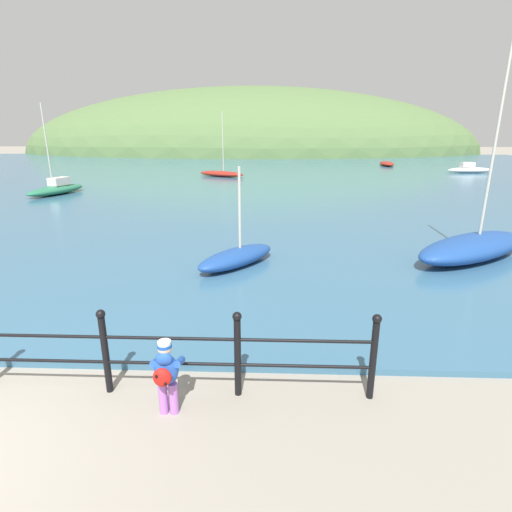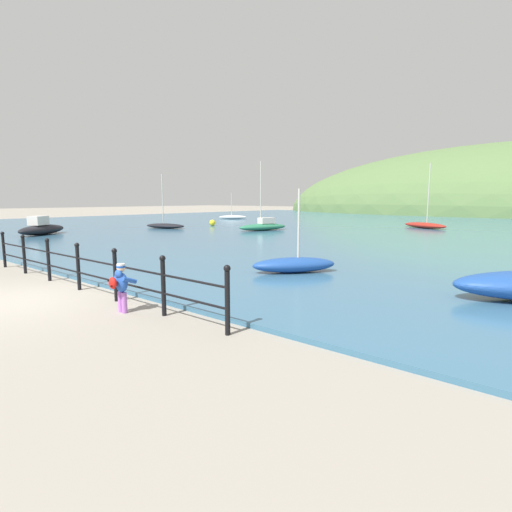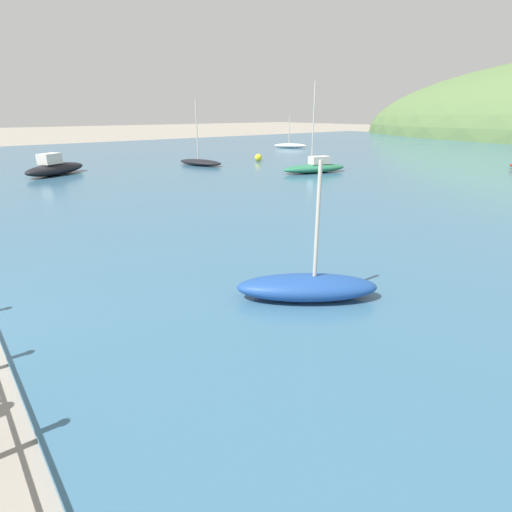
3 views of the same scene
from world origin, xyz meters
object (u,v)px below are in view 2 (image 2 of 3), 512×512
object	(u,v)px
boat_nearest_quay	(233,217)
boat_blue_hull	(294,264)
boat_white_sailboat	(263,226)
boat_red_dinghy	(425,225)
mooring_buoy	(212,223)
boat_far_left	(165,226)
boat_green_fishing	(42,229)
child_in_coat	(121,283)

from	to	relation	value
boat_nearest_quay	boat_blue_hull	distance (m)	32.61
boat_white_sailboat	boat_red_dinghy	distance (m)	12.51
boat_blue_hull	mooring_buoy	world-z (taller)	boat_blue_hull
boat_nearest_quay	boat_far_left	bearing A→B (deg)	-66.69
boat_red_dinghy	boat_far_left	bearing A→B (deg)	-139.12
boat_white_sailboat	boat_red_dinghy	world-z (taller)	boat_red_dinghy
boat_red_dinghy	boat_blue_hull	distance (m)	21.87
boat_nearest_quay	boat_green_fishing	distance (m)	22.31
boat_white_sailboat	boat_far_left	size ratio (longest dim) A/B	1.18
boat_blue_hull	boat_red_dinghy	bearing A→B (deg)	97.99
boat_green_fishing	child_in_coat	bearing A→B (deg)	-17.57
boat_white_sailboat	mooring_buoy	world-z (taller)	boat_white_sailboat
boat_white_sailboat	mooring_buoy	size ratio (longest dim) A/B	9.56
boat_red_dinghy	boat_nearest_quay	size ratio (longest dim) A/B	1.67
boat_white_sailboat	boat_red_dinghy	size ratio (longest dim) A/B	0.99
boat_white_sailboat	child_in_coat	bearing A→B (deg)	-58.79
mooring_buoy	boat_nearest_quay	bearing A→B (deg)	124.93
child_in_coat	boat_nearest_quay	world-z (taller)	boat_nearest_quay
boat_nearest_quay	boat_blue_hull	size ratio (longest dim) A/B	1.14
boat_far_left	boat_red_dinghy	xyz separation A→B (m)	(14.89, 12.89, 0.03)
boat_white_sailboat	boat_blue_hull	size ratio (longest dim) A/B	1.89
boat_nearest_quay	mooring_buoy	size ratio (longest dim) A/B	5.78
child_in_coat	boat_red_dinghy	bearing A→B (deg)	95.57
boat_nearest_quay	boat_blue_hull	bearing A→B (deg)	-43.19
child_in_coat	boat_green_fishing	world-z (taller)	boat_green_fishing
child_in_coat	mooring_buoy	size ratio (longest dim) A/B	2.02
child_in_coat	boat_nearest_quay	bearing A→B (deg)	130.02
boat_nearest_quay	boat_white_sailboat	bearing A→B (deg)	-38.91
boat_white_sailboat	boat_red_dinghy	bearing A→B (deg)	50.31
boat_far_left	mooring_buoy	bearing A→B (deg)	81.82
boat_far_left	mooring_buoy	xyz separation A→B (m)	(0.62, 4.31, 0.04)
boat_red_dinghy	boat_blue_hull	bearing A→B (deg)	-82.01
mooring_buoy	boat_far_left	bearing A→B (deg)	-98.18
boat_blue_hull	boat_green_fishing	size ratio (longest dim) A/B	0.63
boat_blue_hull	mooring_buoy	size ratio (longest dim) A/B	5.06
boat_nearest_quay	mooring_buoy	world-z (taller)	boat_nearest_quay
boat_far_left	boat_nearest_quay	world-z (taller)	boat_far_left
boat_far_left	child_in_coat	bearing A→B (deg)	-39.18
boat_far_left	boat_green_fishing	world-z (taller)	boat_far_left
boat_green_fishing	boat_white_sailboat	bearing A→B (deg)	54.36
boat_white_sailboat	mooring_buoy	distance (m)	6.37
child_in_coat	boat_far_left	bearing A→B (deg)	140.82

